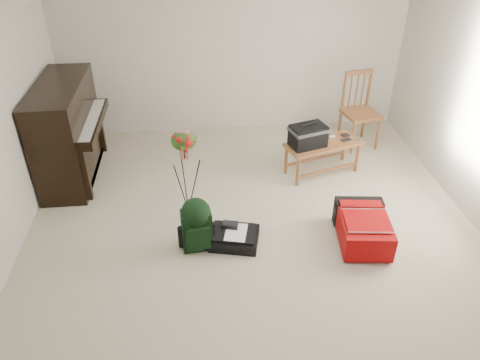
{
  "coord_description": "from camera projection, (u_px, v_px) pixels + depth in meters",
  "views": [
    {
      "loc": [
        -0.54,
        -3.84,
        3.34
      ],
      "look_at": [
        -0.13,
        0.35,
        0.58
      ],
      "focal_mm": 35.0,
      "sensor_mm": 36.0,
      "label": 1
    }
  ],
  "objects": [
    {
      "name": "floor",
      "position": [
        255.0,
        241.0,
        5.07
      ],
      "size": [
        5.0,
        5.5,
        0.01
      ],
      "primitive_type": "cube",
      "color": "beige",
      "rests_on": "ground"
    },
    {
      "name": "ceiling",
      "position": [
        261.0,
        1.0,
        3.7
      ],
      "size": [
        5.0,
        5.5,
        0.01
      ],
      "primitive_type": "cube",
      "color": "white",
      "rests_on": "wall_back"
    },
    {
      "name": "wall_back",
      "position": [
        233.0,
        49.0,
        6.68
      ],
      "size": [
        5.0,
        0.04,
        2.5
      ],
      "primitive_type": "cube",
      "color": "beige",
      "rests_on": "floor"
    },
    {
      "name": "piano",
      "position": [
        68.0,
        133.0,
        5.9
      ],
      "size": [
        0.71,
        1.5,
        1.25
      ],
      "color": "black",
      "rests_on": "floor"
    },
    {
      "name": "bench",
      "position": [
        312.0,
        136.0,
        5.96
      ],
      "size": [
        1.06,
        0.67,
        0.76
      ],
      "rotation": [
        0.0,
        0.0,
        0.3
      ],
      "color": "#945E30",
      "rests_on": "floor"
    },
    {
      "name": "dining_chair",
      "position": [
        360.0,
        111.0,
        6.64
      ],
      "size": [
        0.55,
        0.55,
        1.07
      ],
      "rotation": [
        0.0,
        0.0,
        0.21
      ],
      "color": "#945E30",
      "rests_on": "floor"
    },
    {
      "name": "red_suitcase",
      "position": [
        361.0,
        225.0,
        5.04
      ],
      "size": [
        0.59,
        0.81,
        0.32
      ],
      "rotation": [
        0.0,
        0.0,
        -0.12
      ],
      "color": "#B8070C",
      "rests_on": "floor"
    },
    {
      "name": "black_duffel",
      "position": [
        234.0,
        237.0,
        5.02
      ],
      "size": [
        0.58,
        0.51,
        0.21
      ],
      "rotation": [
        0.0,
        0.0,
        -0.23
      ],
      "color": "black",
      "rests_on": "floor"
    },
    {
      "name": "green_backpack",
      "position": [
        196.0,
        222.0,
        4.82
      ],
      "size": [
        0.33,
        0.3,
        0.61
      ],
      "rotation": [
        0.0,
        0.0,
        0.12
      ],
      "color": "black",
      "rests_on": "floor"
    },
    {
      "name": "flower_stand",
      "position": [
        186.0,
        173.0,
        5.25
      ],
      "size": [
        0.41,
        0.41,
        1.09
      ],
      "rotation": [
        0.0,
        0.0,
        -0.24
      ],
      "color": "black",
      "rests_on": "floor"
    }
  ]
}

